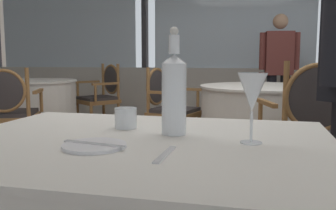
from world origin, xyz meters
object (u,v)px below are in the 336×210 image
dining_chair_1_0 (103,92)px  dining_chair_2_0 (167,103)px  dining_chair_2_2 (330,100)px  side_plate (94,146)px  water_bottle (174,92)px  water_tumbler (126,118)px  dining_chair_1_2 (9,108)px  dining_chair_2_1 (308,123)px  wine_glass (252,93)px  diner_person_0 (279,66)px

dining_chair_1_0 → dining_chair_2_0: dining_chair_1_0 is taller
dining_chair_2_0 → dining_chair_2_2: size_ratio=0.95×
side_plate → water_bottle: size_ratio=0.51×
dining_chair_1_0 → dining_chair_2_0: (1.08, -0.81, -0.02)m
side_plate → water_tumbler: 0.30m
dining_chair_1_2 → side_plate: bearing=-160.9°
water_tumbler → dining_chair_2_1: (0.79, 1.33, -0.21)m
wine_glass → dining_chair_2_0: wine_glass is taller
water_bottle → dining_chair_2_1: size_ratio=0.35×
wine_glass → water_bottle: bearing=163.0°
side_plate → dining_chair_1_2: bearing=131.6°
side_plate → dining_chair_2_2: size_ratio=0.19×
side_plate → dining_chair_1_2: dining_chair_1_2 is taller
water_tumbler → dining_chair_1_2: bearing=135.9°
dining_chair_1_2 → dining_chair_2_0: (1.30, 0.85, -0.02)m
dining_chair_2_2 → dining_chair_1_2: bearing=-21.8°
side_plate → wine_glass: (0.43, 0.16, 0.14)m
water_tumbler → dining_chair_1_2: dining_chair_1_2 is taller
water_tumbler → diner_person_0: diner_person_0 is taller
dining_chair_1_0 → side_plate: bearing=60.6°
dining_chair_1_0 → wine_glass: bearing=67.1°
dining_chair_1_0 → dining_chair_2_2: size_ratio=0.97×
dining_chair_1_2 → diner_person_0: bearing=-70.0°
side_plate → water_tumbler: (-0.01, 0.30, 0.03)m
side_plate → dining_chair_2_0: dining_chair_2_0 is taller
dining_chair_2_0 → dining_chair_2_2: (1.70, 0.48, 0.02)m
side_plate → dining_chair_2_1: 1.82m
water_tumbler → dining_chair_2_0: 2.62m
dining_chair_2_0 → dining_chair_2_1: bearing=-30.1°
dining_chair_1_0 → diner_person_0: diner_person_0 is taller
dining_chair_1_0 → dining_chair_2_0: size_ratio=1.02×
side_plate → dining_chair_1_2: 2.70m
wine_glass → dining_chair_1_0: (-1.99, 3.52, -0.35)m
dining_chair_2_2 → diner_person_0: (-0.50, 0.97, 0.35)m
water_tumbler → dining_chair_2_2: 3.30m
dining_chair_2_1 → wine_glass: bearing=150.9°
dining_chair_1_2 → dining_chair_2_1: dining_chair_2_1 is taller
side_plate → dining_chair_1_0: bearing=113.1°
dining_chair_2_1 → water_tumbler: bearing=133.6°
wine_glass → diner_person_0: 4.17m
side_plate → wine_glass: size_ratio=0.86×
dining_chair_2_2 → side_plate: bearing=24.4°
diner_person_0 → dining_chair_1_0: bearing=100.4°
water_tumbler → diner_person_0: 4.08m
diner_person_0 → dining_chair_2_1: bearing=176.0°
side_plate → dining_chair_2_0: size_ratio=0.20×
dining_chair_1_2 → dining_chair_2_1: (2.56, -0.39, 0.03)m
dining_chair_1_0 → dining_chair_2_0: bearing=90.8°
wine_glass → water_tumbler: (-0.44, 0.14, -0.11)m
water_bottle → wine_glass: bearing=-17.0°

